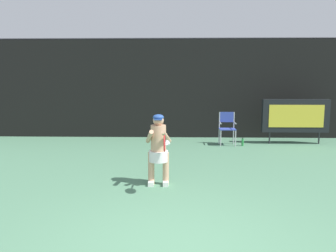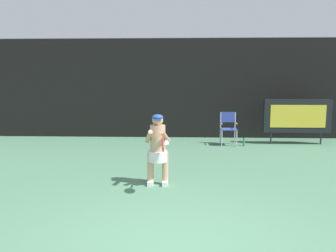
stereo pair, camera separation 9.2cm
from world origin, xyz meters
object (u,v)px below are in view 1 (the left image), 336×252
object	(u,v)px
scoreboard	(295,116)
water_bottle	(243,142)
tennis_player	(158,147)
umpire_chair	(227,126)
tennis_racket	(165,143)

from	to	relation	value
scoreboard	water_bottle	world-z (taller)	scoreboard
scoreboard	tennis_player	size ratio (longest dim) A/B	1.51
umpire_chair	tennis_racket	size ratio (longest dim) A/B	1.79
water_bottle	tennis_player	size ratio (longest dim) A/B	0.18
water_bottle	scoreboard	bearing A→B (deg)	12.72
tennis_racket	umpire_chair	bearing A→B (deg)	68.21
scoreboard	water_bottle	bearing A→B (deg)	-167.28
umpire_chair	tennis_player	bearing A→B (deg)	-115.22
water_bottle	tennis_racket	size ratio (longest dim) A/B	0.44
scoreboard	tennis_racket	xyz separation A→B (m)	(-4.17, -5.17, 0.05)
tennis_player	scoreboard	bearing A→B (deg)	46.32
water_bottle	tennis_player	distance (m)	4.87
water_bottle	tennis_racket	xyz separation A→B (m)	(-2.37, -4.76, 0.87)
tennis_player	tennis_racket	size ratio (longest dim) A/B	2.41
scoreboard	tennis_player	world-z (taller)	scoreboard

